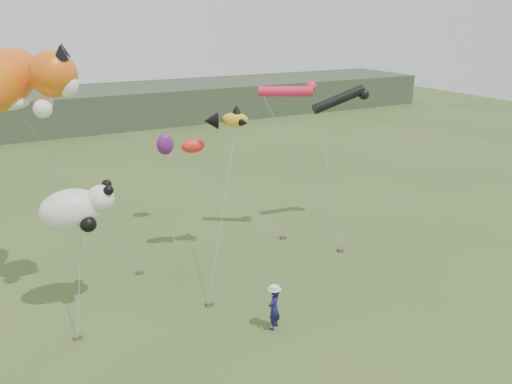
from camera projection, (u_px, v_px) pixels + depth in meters
ground at (280, 329)px, 19.81m from camera, size 120.00×120.00×0.00m
headland at (52, 111)px, 55.15m from camera, size 90.00×13.00×4.00m
festival_attendant at (274, 308)px, 19.55m from camera, size 0.78×0.73×1.80m
sandbag_anchors at (220, 275)px, 23.77m from camera, size 13.88×4.67×0.15m
cat_kite at (9, 81)px, 19.10m from camera, size 6.39×5.34×3.29m
fish_kite at (226, 120)px, 23.88m from camera, size 2.28×1.51×1.12m
tube_kites at (320, 95)px, 26.97m from camera, size 6.48×1.98×1.96m
panda_kite at (77, 208)px, 19.84m from camera, size 2.91×1.88×1.81m
misc_kites at (176, 145)px, 26.83m from camera, size 1.20×5.25×1.88m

